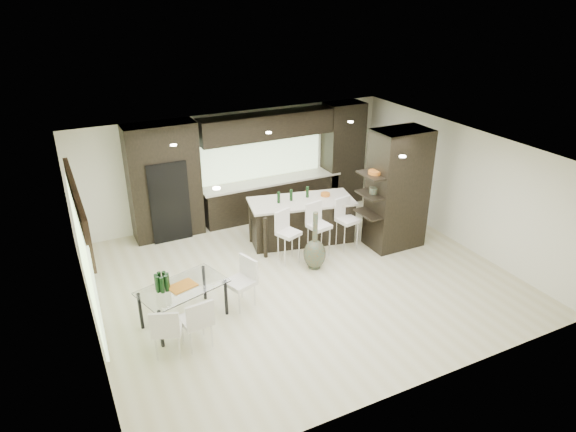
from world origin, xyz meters
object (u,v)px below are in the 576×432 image
stool_left (289,242)px  bench (310,219)px  dining_table (184,304)px  kitchen_island (301,220)px  chair_far (168,331)px  stool_right (347,229)px  chair_end (240,286)px  floor_vase (315,241)px  chair_near (196,323)px  stool_mid (319,235)px

stool_left → bench: 1.71m
dining_table → kitchen_island: bearing=12.8°
kitchen_island → chair_far: 4.62m
stool_left → stool_right: stool_right is taller
dining_table → chair_end: size_ratio=1.70×
stool_left → floor_vase: bearing=-71.3°
stool_right → chair_end: bearing=-170.5°
bench → floor_vase: 1.89m
stool_left → dining_table: (-2.60, -1.09, -0.11)m
floor_vase → dining_table: bearing=-168.1°
stool_left → chair_near: size_ratio=1.09×
stool_right → bench: size_ratio=0.69×
stool_right → floor_vase: floor_vase is taller
stool_mid → bench: size_ratio=0.70×
bench → chair_near: (-3.79, -3.03, 0.17)m
stool_right → chair_far: 4.88m
floor_vase → chair_far: floor_vase is taller
stool_left → chair_far: stool_left is taller
kitchen_island → chair_near: size_ratio=2.76×
stool_left → floor_vase: (0.38, -0.46, 0.17)m
stool_mid → bench: 1.32m
stool_left → chair_end: stool_left is taller
kitchen_island → stool_left: (-0.73, -0.82, -0.03)m
kitchen_island → stool_right: 1.10m
stool_right → chair_end: 3.19m
stool_left → floor_vase: floor_vase is taller
floor_vase → chair_end: bearing=-161.8°
chair_end → bench: bearing=-68.5°
bench → stool_mid: bearing=-89.2°
stool_mid → dining_table: stool_mid is taller
kitchen_island → stool_mid: bearing=-78.1°
chair_near → chair_far: size_ratio=1.02×
floor_vase → chair_far: size_ratio=1.51×
stool_right → chair_far: bearing=-168.5°
stool_left → chair_end: bearing=-165.4°
stool_right → dining_table: size_ratio=0.64×
stool_left → stool_mid: stool_mid is taller
kitchen_island → dining_table: size_ratio=1.60×
stool_mid → chair_end: (-2.27, -1.08, -0.05)m
stool_right → floor_vase: bearing=-167.4°
kitchen_island → stool_left: bearing=-119.9°
stool_mid → stool_right: size_ratio=1.02×
bench → chair_far: bearing=-123.2°
kitchen_island → floor_vase: size_ratio=1.86×
dining_table → chair_near: chair_near is taller
dining_table → chair_end: bearing=-17.1°
bench → dining_table: (-3.79, -2.30, 0.09)m
chair_end → stool_mid: bearing=-83.2°
kitchen_island → dining_table: 3.84m
stool_left → kitchen_island: bearing=27.4°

